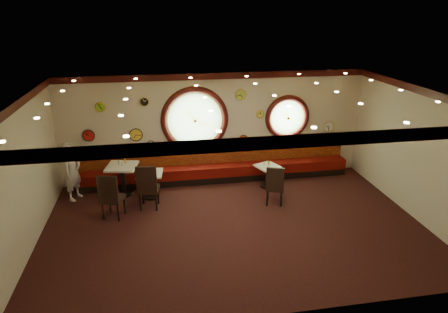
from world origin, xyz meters
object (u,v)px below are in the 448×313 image
waiter (72,171)px  table_a (123,176)px  chair_b (148,184)px  chair_c (275,183)px  condiment_b_pepper (150,171)px  condiment_a_bottle (125,161)px  condiment_a_salt (119,163)px  condiment_c_salt (264,163)px  condiment_b_bottle (153,170)px  condiment_c_pepper (268,165)px  condiment_c_bottle (269,163)px  condiment_b_salt (146,171)px  table_b (150,182)px  table_c (267,174)px  chair_a (110,194)px  condiment_a_pepper (122,164)px

waiter → table_a: bearing=-60.6°
waiter → chair_b: bearing=-88.4°
chair_c → condiment_b_pepper: 3.36m
chair_c → condiment_a_bottle: bearing=177.8°
condiment_a_salt → condiment_c_salt: (4.08, -0.18, -0.21)m
condiment_c_salt → condiment_b_bottle: 3.17m
condiment_c_pepper → condiment_c_bottle: (0.04, 0.10, 0.03)m
condiment_b_salt → waiter: bearing=172.8°
condiment_c_salt → waiter: size_ratio=0.06×
table_b → condiment_c_pepper: size_ratio=7.67×
table_c → table_a: bearing=177.1°
chair_b → condiment_a_bottle: (-0.60, 1.15, 0.24)m
chair_c → condiment_b_pepper: (-3.20, 1.02, 0.16)m
condiment_a_bottle → condiment_b_bottle: (0.74, -0.46, -0.14)m
condiment_a_salt → condiment_c_salt: size_ratio=1.08×
condiment_c_pepper → waiter: size_ratio=0.06×
table_a → condiment_b_pepper: 0.85m
chair_a → condiment_b_salt: size_ratio=8.06×
table_c → condiment_c_bottle: size_ratio=4.98×
table_c → chair_b: (-3.38, -0.80, 0.29)m
chair_b → condiment_a_pepper: 1.23m
table_b → chair_b: (-0.05, -0.68, 0.24)m
chair_c → waiter: (-5.25, 1.29, 0.18)m
waiter → condiment_c_bottle: bearing=-64.0°
table_b → condiment_c_salt: bearing=3.8°
table_a → condiment_a_pepper: size_ratio=10.72×
condiment_b_salt → condiment_a_pepper: condiment_a_pepper is taller
table_b → condiment_a_pepper: size_ratio=8.58×
condiment_b_bottle → condiment_c_bottle: bearing=2.2°
condiment_a_bottle → waiter: 1.40m
condiment_a_pepper → waiter: 1.30m
waiter → table_b: bearing=-70.5°
chair_c → condiment_b_bottle: 3.29m
condiment_a_bottle → condiment_c_bottle: bearing=-4.7°
condiment_b_bottle → waiter: bearing=172.9°
table_a → chair_a: (-0.20, -1.37, 0.14)m
condiment_b_salt → waiter: (-1.95, 0.25, 0.02)m
chair_b → condiment_c_salt: chair_b is taller
condiment_c_salt → condiment_b_pepper: 3.25m
condiment_b_salt → table_c: bearing=1.5°
condiment_b_salt → condiment_c_pepper: size_ratio=0.96×
table_a → condiment_b_bottle: size_ratio=6.58×
table_c → condiment_c_bottle: 0.33m
chair_a → condiment_c_salt: 4.38m
condiment_c_pepper → condiment_a_pepper: bearing=176.3°
condiment_c_salt → condiment_b_bottle: condiment_b_bottle is taller
condiment_b_salt → condiment_c_salt: condiment_b_salt is taller
table_a → condiment_b_salt: (0.66, -0.29, 0.24)m
condiment_b_salt → condiment_a_bottle: size_ratio=0.61×
condiment_a_salt → waiter: size_ratio=0.07×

